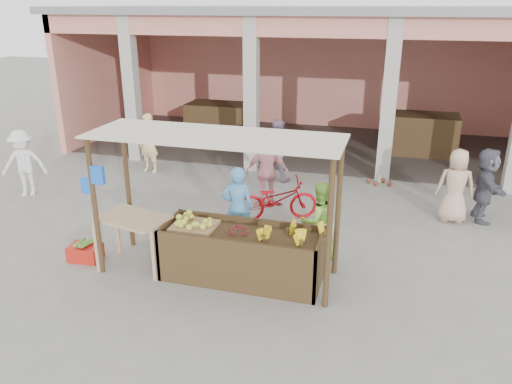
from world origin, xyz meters
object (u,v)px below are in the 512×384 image
(vendor_blue, at_px, (238,206))
(motorcycle, at_px, (277,199))
(vendor_green, at_px, (319,219))
(fruit_stall, at_px, (242,256))
(side_table, at_px, (133,225))
(red_crate, at_px, (85,252))

(vendor_blue, bearing_deg, motorcycle, -117.49)
(vendor_green, bearing_deg, fruit_stall, 12.36)
(motorcycle, bearing_deg, fruit_stall, 156.04)
(vendor_green, relative_size, motorcycle, 0.86)
(side_table, bearing_deg, vendor_blue, 51.09)
(vendor_blue, distance_m, motorcycle, 1.57)
(motorcycle, bearing_deg, red_crate, 108.62)
(vendor_green, bearing_deg, red_crate, -14.34)
(red_crate, xyz_separation_m, motorcycle, (2.85, 2.66, 0.33))
(fruit_stall, distance_m, motorcycle, 2.50)
(vendor_green, bearing_deg, side_table, -9.93)
(side_table, relative_size, vendor_green, 0.85)
(side_table, height_order, vendor_green, vendor_green)
(fruit_stall, height_order, vendor_green, vendor_green)
(side_table, distance_m, red_crate, 1.18)
(vendor_green, xyz_separation_m, motorcycle, (-1.11, 1.47, -0.30))
(fruit_stall, height_order, side_table, side_table)
(red_crate, bearing_deg, motorcycle, 38.48)
(side_table, height_order, motorcycle, same)
(fruit_stall, bearing_deg, vendor_blue, 111.34)
(vendor_blue, xyz_separation_m, vendor_green, (1.49, -0.00, -0.08))
(fruit_stall, relative_size, motorcycle, 1.46)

